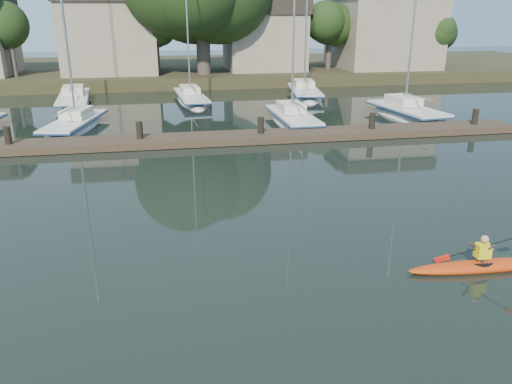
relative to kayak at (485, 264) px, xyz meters
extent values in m
plane|color=black|center=(-5.97, 0.41, -0.16)|extent=(160.00, 160.00, 0.00)
ellipsoid|color=#BF330E|center=(0.02, 0.00, -0.07)|extent=(4.18, 0.74, 0.31)
cylinder|color=black|center=(-0.11, 0.01, 0.03)|extent=(0.65, 0.65, 0.08)
imported|color=#2A2527|center=(-0.11, 0.01, 0.36)|extent=(0.23, 0.34, 0.90)
cube|color=yellow|center=(-0.11, 0.01, 0.38)|extent=(0.36, 0.27, 0.37)
sphere|color=tan|center=(-0.11, 0.01, 0.69)|extent=(0.20, 0.20, 0.20)
cube|color=#403424|center=(-5.97, 14.41, 0.04)|extent=(34.00, 2.00, 0.35)
cylinder|color=black|center=(-14.97, 14.41, 0.14)|extent=(0.32, 0.32, 1.80)
cylinder|color=black|center=(-8.97, 14.41, 0.14)|extent=(0.32, 0.32, 1.80)
cylinder|color=black|center=(-2.97, 14.41, 0.14)|extent=(0.32, 0.32, 1.80)
cylinder|color=black|center=(3.03, 14.41, 0.14)|extent=(0.32, 0.32, 1.80)
cylinder|color=black|center=(9.03, 14.41, 0.14)|extent=(0.32, 0.32, 1.80)
ellipsoid|color=silver|center=(-12.69, 18.89, -0.48)|extent=(3.41, 7.91, 1.72)
cube|color=silver|center=(-12.69, 18.89, 0.34)|extent=(3.04, 6.54, 0.13)
cube|color=navy|center=(-12.69, 18.89, 0.26)|extent=(3.15, 6.71, 0.07)
cube|color=silver|center=(-12.60, 19.35, 0.67)|extent=(1.67, 2.36, 0.50)
cylinder|color=#9EA0A5|center=(-12.64, 19.12, 5.81)|extent=(0.11, 0.11, 10.85)
cylinder|color=#9EA0A5|center=(-12.92, 17.76, 1.06)|extent=(0.66, 2.88, 0.07)
ellipsoid|color=silver|center=(-0.32, 18.15, -0.50)|extent=(2.09, 7.66, 1.81)
cube|color=silver|center=(-0.32, 18.15, 0.36)|extent=(1.98, 6.28, 0.13)
cube|color=navy|center=(-0.32, 18.15, 0.29)|extent=(2.06, 6.43, 0.08)
cube|color=silver|center=(-0.32, 18.60, 0.72)|extent=(1.36, 2.15, 0.52)
cylinder|color=#9EA0A5|center=(-0.32, 18.38, 5.66)|extent=(0.11, 0.11, 10.50)
cylinder|color=#9EA0A5|center=(-0.30, 17.00, 1.13)|extent=(0.11, 2.90, 0.08)
ellipsoid|color=silver|center=(7.09, 18.53, -0.54)|extent=(3.18, 7.71, 2.03)
cube|color=silver|center=(7.09, 18.53, 0.43)|extent=(2.90, 6.36, 0.15)
cube|color=navy|center=(7.09, 18.53, 0.34)|extent=(3.00, 6.52, 0.09)
cube|color=silver|center=(7.03, 18.98, 0.82)|extent=(1.75, 2.27, 0.59)
cylinder|color=#9EA0A5|center=(7.06, 18.75, 5.82)|extent=(0.13, 0.13, 10.69)
cylinder|color=#9EA0A5|center=(7.23, 17.42, 1.28)|extent=(0.45, 2.83, 0.09)
ellipsoid|color=silver|center=(-13.99, 27.37, -0.51)|extent=(2.97, 9.21, 1.91)
cube|color=silver|center=(-13.99, 27.37, 0.39)|extent=(2.72, 7.58, 0.14)
cube|color=navy|center=(-13.99, 27.37, 0.31)|extent=(2.81, 7.76, 0.08)
cube|color=silver|center=(-14.05, 27.91, 0.76)|extent=(1.64, 2.66, 0.55)
cylinder|color=#9EA0A5|center=(-13.86, 26.02, 1.20)|extent=(0.41, 3.43, 0.08)
ellipsoid|color=silver|center=(-5.72, 26.94, -0.47)|extent=(2.50, 9.00, 1.69)
cube|color=silver|center=(-5.72, 26.94, 0.33)|extent=(2.30, 7.40, 0.12)
cube|color=navy|center=(-5.72, 26.94, 0.26)|extent=(2.38, 7.58, 0.07)
cube|color=silver|center=(-5.75, 27.47, 0.66)|extent=(1.42, 2.57, 0.49)
cylinder|color=#9EA0A5|center=(-5.74, 27.20, 6.59)|extent=(0.11, 0.11, 12.44)
cylinder|color=#9EA0A5|center=(-5.62, 25.61, 1.04)|extent=(0.32, 3.37, 0.07)
ellipsoid|color=silver|center=(3.09, 27.63, -0.52)|extent=(3.30, 8.32, 1.92)
cube|color=silver|center=(3.09, 27.63, 0.40)|extent=(2.98, 6.87, 0.14)
cube|color=navy|center=(3.09, 27.63, 0.31)|extent=(3.09, 7.04, 0.08)
cube|color=silver|center=(3.17, 28.11, 0.77)|extent=(1.74, 2.45, 0.56)
cylinder|color=#9EA0A5|center=(3.13, 27.87, 6.01)|extent=(0.12, 0.12, 11.13)
cylinder|color=#9EA0A5|center=(2.92, 26.43, 1.20)|extent=(0.53, 3.05, 0.08)
cube|color=#29341A|center=(-5.97, 44.41, 0.34)|extent=(90.00, 24.00, 1.00)
cube|color=gray|center=(-11.97, 38.41, 3.84)|extent=(8.00, 8.00, 6.00)
cube|color=gray|center=(2.03, 38.41, 3.34)|extent=(7.00, 7.00, 5.00)
cube|color=#302A23|center=(2.03, 38.41, 6.44)|extent=(7.35, 7.35, 1.20)
cube|color=gray|center=(14.03, 38.41, 4.09)|extent=(9.00, 9.00, 6.50)
cylinder|color=#4B453C|center=(-3.97, 35.41, 3.34)|extent=(1.20, 1.20, 5.00)
cylinder|color=#4B453C|center=(-19.97, 36.41, 2.34)|extent=(0.48, 0.48, 3.00)
sphere|color=#193213|center=(-19.97, 36.41, 4.84)|extent=(3.40, 3.40, 3.40)
cylinder|color=#4B453C|center=(-7.97, 35.91, 2.24)|extent=(0.38, 0.38, 2.80)
sphere|color=#193213|center=(-7.97, 35.91, 4.44)|extent=(2.72, 2.72, 2.72)
cylinder|color=#4B453C|center=(8.03, 36.91, 2.44)|extent=(0.50, 0.50, 3.20)
sphere|color=#193213|center=(8.03, 36.91, 5.09)|extent=(3.57, 3.57, 3.57)
cylinder|color=#4B453C|center=(18.03, 35.41, 2.14)|extent=(0.41, 0.41, 2.60)
sphere|color=#193213|center=(18.03, 35.41, 4.29)|extent=(2.89, 2.89, 2.89)
camera|label=1|loc=(-7.79, -10.01, 6.00)|focal=35.00mm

